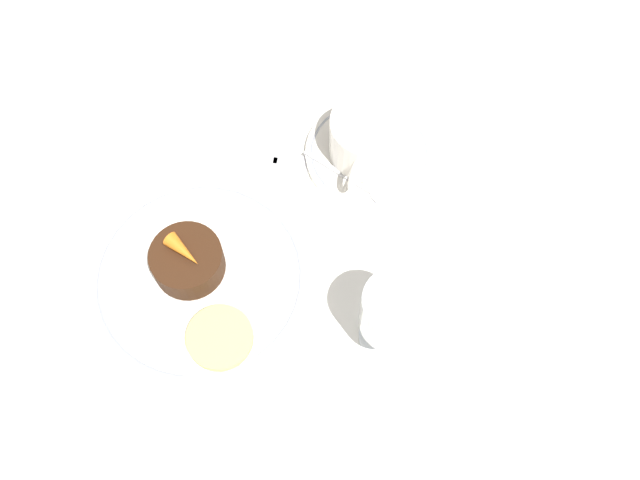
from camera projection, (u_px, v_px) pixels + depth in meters
name	position (u px, v px, depth m)	size (l,w,h in m)	color
ground_plane	(253.00, 266.00, 0.83)	(3.00, 3.00, 0.00)	white
dinner_plate	(200.00, 279.00, 0.81)	(0.24, 0.24, 0.01)	white
saucer	(369.00, 154.00, 0.88)	(0.15, 0.15, 0.01)	white
coffee_cup	(368.00, 136.00, 0.85)	(0.12, 0.09, 0.06)	white
spoon	(355.00, 182.00, 0.86)	(0.04, 0.11, 0.00)	silver
wine_glass	(395.00, 314.00, 0.73)	(0.07, 0.07, 0.11)	silver
fork	(257.00, 158.00, 0.88)	(0.05, 0.19, 0.01)	silver
dessert_cake	(188.00, 261.00, 0.80)	(0.08, 0.08, 0.04)	#381E0F
carrot_garnish	(184.00, 251.00, 0.77)	(0.03, 0.05, 0.02)	orange
pineapple_slice	(217.00, 337.00, 0.78)	(0.07, 0.07, 0.01)	#EFE075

